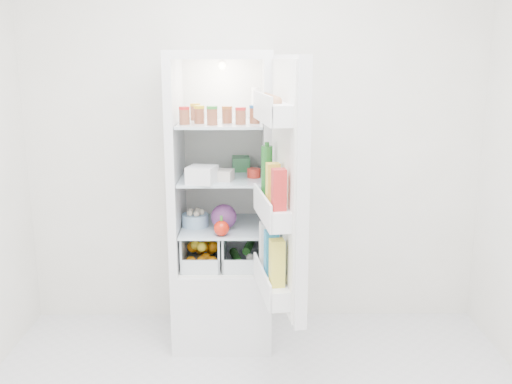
{
  "coord_description": "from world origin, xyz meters",
  "views": [
    {
      "loc": [
        -0.01,
        -2.2,
        1.76
      ],
      "look_at": [
        0.01,
        0.95,
        1.01
      ],
      "focal_mm": 40.0,
      "sensor_mm": 36.0,
      "label": 1
    }
  ],
  "objects_px": {
    "mushroom_bowl": "(195,220)",
    "fridge_door": "(284,192)",
    "red_cabbage": "(224,217)",
    "refrigerator": "(223,235)"
  },
  "relations": [
    {
      "from": "mushroom_bowl",
      "to": "red_cabbage",
      "type": "bearing_deg",
      "value": -19.41
    },
    {
      "from": "mushroom_bowl",
      "to": "fridge_door",
      "type": "bearing_deg",
      "value": -47.25
    },
    {
      "from": "refrigerator",
      "to": "fridge_door",
      "type": "relative_size",
      "value": 1.38
    },
    {
      "from": "mushroom_bowl",
      "to": "fridge_door",
      "type": "height_order",
      "value": "fridge_door"
    },
    {
      "from": "fridge_door",
      "to": "refrigerator",
      "type": "bearing_deg",
      "value": 19.97
    },
    {
      "from": "refrigerator",
      "to": "mushroom_bowl",
      "type": "xyz_separation_m",
      "value": [
        -0.17,
        -0.08,
        0.12
      ]
    },
    {
      "from": "refrigerator",
      "to": "fridge_door",
      "type": "height_order",
      "value": "refrigerator"
    },
    {
      "from": "refrigerator",
      "to": "fridge_door",
      "type": "distance_m",
      "value": 0.84
    },
    {
      "from": "refrigerator",
      "to": "mushroom_bowl",
      "type": "bearing_deg",
      "value": -153.64
    },
    {
      "from": "red_cabbage",
      "to": "fridge_door",
      "type": "xyz_separation_m",
      "value": [
        0.33,
        -0.49,
        0.27
      ]
    }
  ]
}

